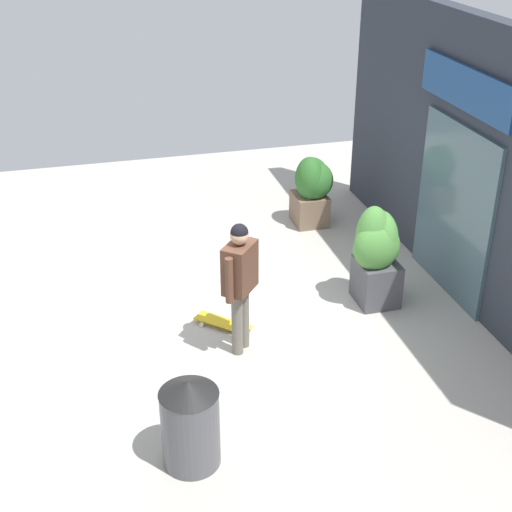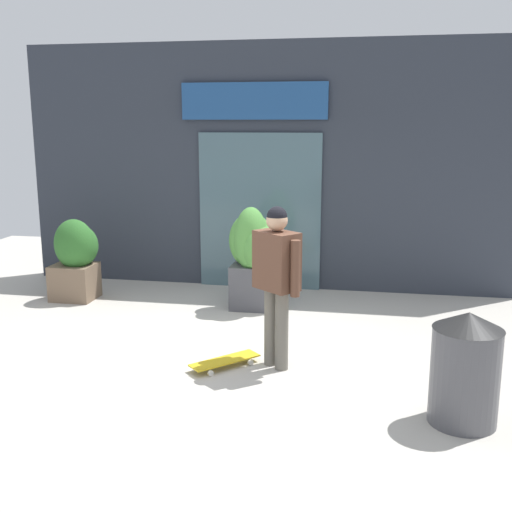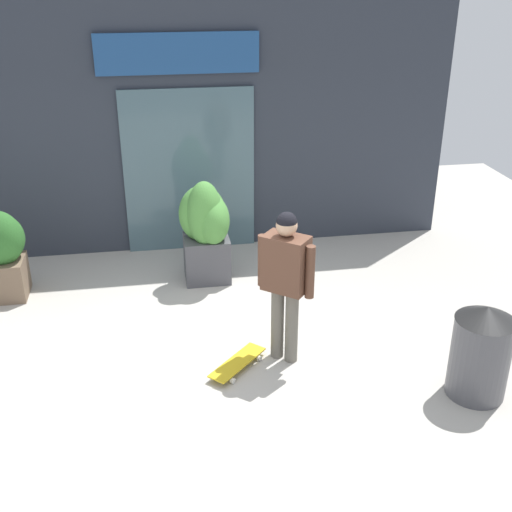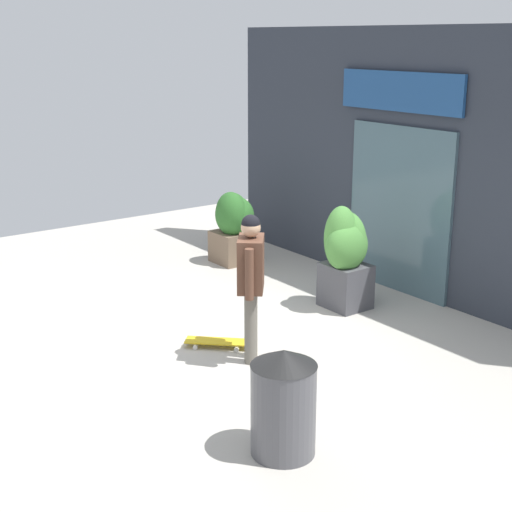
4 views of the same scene
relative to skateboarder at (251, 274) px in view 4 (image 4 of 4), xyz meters
The scene contains 7 objects.
ground_plane 1.16m from the skateboarder, behind, with size 12.00×12.00×0.00m, color #B2ADA3.
building_facade 3.25m from the skateboarder, 101.55° to the left, with size 7.06×0.31×3.47m.
skateboarder is the anchor object (origin of this frame).
skateboard 1.04m from the skateboarder, 168.33° to the right, with size 0.65×0.66×0.08m.
planter_box_left 3.58m from the skateboarder, 148.35° to the left, with size 0.60×0.59×1.11m.
planter_box_right 1.99m from the skateboarder, 107.24° to the left, with size 0.61×0.62×1.33m.
trash_bin 1.93m from the skateboarder, 27.93° to the right, with size 0.55×0.55×0.92m.
Camera 4 is at (6.51, -4.37, 3.32)m, focal length 51.86 mm.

